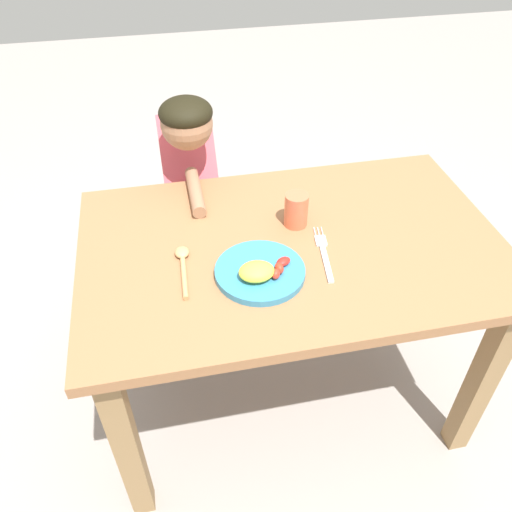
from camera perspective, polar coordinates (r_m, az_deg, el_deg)
The scene contains 7 objects.
ground_plane at distance 1.91m, azimuth 3.08°, elevation -14.73°, with size 8.00×8.00×0.00m, color gray.
dining_table at distance 1.47m, azimuth 3.88°, elevation -1.81°, with size 1.14×0.72×0.69m.
plate at distance 1.28m, azimuth 0.46°, elevation -1.72°, with size 0.23×0.23×0.06m.
fork at distance 1.36m, azimuth 7.51°, elevation 0.30°, with size 0.05×0.22×0.01m.
spoon at distance 1.33m, azimuth -8.08°, elevation -0.81°, with size 0.04×0.19×0.02m.
drinking_cup at distance 1.43m, azimuth 4.46°, elevation 5.10°, with size 0.07×0.07×0.10m, color #E76543.
person at distance 1.87m, azimuth -7.08°, elevation 5.94°, with size 0.18×0.50×0.96m.
Camera 1 is at (-0.31, -1.03, 1.58)m, focal length 36.19 mm.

